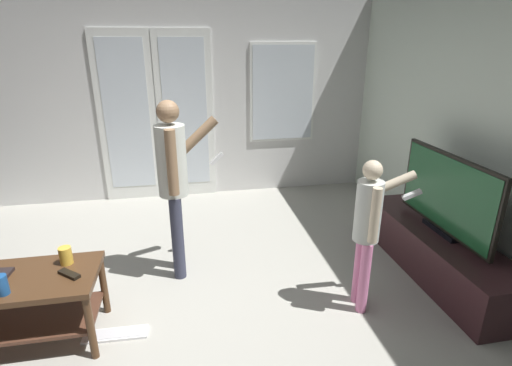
{
  "coord_description": "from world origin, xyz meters",
  "views": [
    {
      "loc": [
        0.21,
        -2.39,
        1.95
      ],
      "look_at": [
        0.69,
        0.17,
        0.99
      ],
      "focal_mm": 27.17,
      "sensor_mm": 36.0,
      "label": 1
    }
  ],
  "objects": [
    {
      "name": "ground_plane",
      "position": [
        0.0,
        0.0,
        -0.01
      ],
      "size": [
        5.36,
        5.28,
        0.02
      ],
      "primitive_type": "cube",
      "color": "#AAA79D"
    },
    {
      "name": "wall_back_with_doors",
      "position": [
        0.04,
        2.6,
        1.27
      ],
      "size": [
        5.36,
        0.09,
        2.61
      ],
      "color": "silver",
      "rests_on": "ground_plane"
    },
    {
      "name": "coffee_table",
      "position": [
        -0.94,
        -0.01,
        0.37
      ],
      "size": [
        1.04,
        0.53,
        0.51
      ],
      "color": "#4A2F1A",
      "rests_on": "ground_plane"
    },
    {
      "name": "tv_stand",
      "position": [
        2.32,
        0.25,
        0.2
      ],
      "size": [
        0.49,
        1.74,
        0.4
      ],
      "color": "#371D21",
      "rests_on": "ground_plane"
    },
    {
      "name": "flat_screen_tv",
      "position": [
        2.32,
        0.26,
        0.75
      ],
      "size": [
        0.08,
        1.16,
        0.69
      ],
      "color": "black",
      "rests_on": "tv_stand"
    },
    {
      "name": "person_adult",
      "position": [
        0.1,
        0.68,
        0.91
      ],
      "size": [
        0.56,
        0.43,
        1.53
      ],
      "color": "#383B4E",
      "rests_on": "ground_plane"
    },
    {
      "name": "person_child",
      "position": [
        1.47,
        -0.06,
        0.71
      ],
      "size": [
        0.55,
        0.32,
        1.19
      ],
      "color": "pink",
      "rests_on": "ground_plane"
    },
    {
      "name": "loose_keyboard",
      "position": [
        -0.36,
        -0.06,
        0.01
      ],
      "size": [
        0.44,
        0.14,
        0.02
      ],
      "color": "white",
      "rests_on": "ground_plane"
    },
    {
      "name": "cup_near_edge",
      "position": [
        -0.65,
        0.12,
        0.57
      ],
      "size": [
        0.08,
        0.08,
        0.12
      ],
      "primitive_type": "cylinder",
      "color": "gold",
      "rests_on": "coffee_table"
    },
    {
      "name": "cup_by_laptop",
      "position": [
        -0.93,
        -0.17,
        0.57
      ],
      "size": [
        0.07,
        0.07,
        0.13
      ],
      "primitive_type": "cylinder",
      "color": "#1D5093",
      "rests_on": "coffee_table"
    },
    {
      "name": "tv_remote_black",
      "position": [
        -0.59,
        -0.04,
        0.52
      ],
      "size": [
        0.16,
        0.15,
        0.02
      ],
      "primitive_type": "cube",
      "rotation": [
        0.0,
        0.0,
        -0.71
      ],
      "color": "black",
      "rests_on": "coffee_table"
    }
  ]
}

